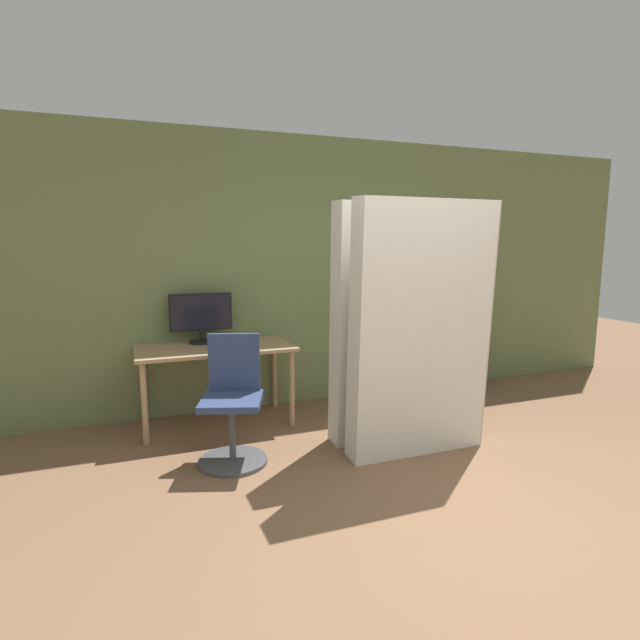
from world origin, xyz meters
name	(u,v)px	position (x,y,z in m)	size (l,w,h in m)	color
ground_plane	(479,533)	(0.00, 0.00, 0.00)	(16.00, 16.00, 0.00)	brown
wall_back	(315,272)	(0.00, 2.69, 1.35)	(8.00, 0.06, 2.70)	#6B7A4C
desk	(216,356)	(-1.11, 2.32, 0.64)	(1.38, 0.69, 0.72)	tan
monitor	(201,316)	(-1.20, 2.53, 0.98)	(0.57, 0.24, 0.47)	black
office_chair	(233,410)	(-1.12, 1.48, 0.40)	(0.56, 0.56, 0.96)	#4C4C51
bookshelf	(440,321)	(1.45, 2.57, 0.77)	(0.86, 0.27, 1.72)	black
mattress_near	(422,330)	(0.27, 1.09, 0.99)	(1.14, 0.31, 1.97)	silver
mattress_far	(398,323)	(0.27, 1.46, 0.99)	(1.14, 0.28, 1.97)	silver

